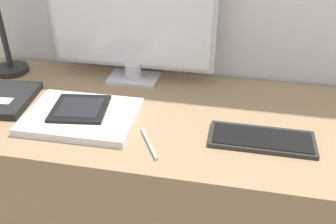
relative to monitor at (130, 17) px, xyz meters
The scene contains 7 objects.
desk 0.63m from the monitor, 66.07° to the right, with size 1.33×0.56×0.74m.
monitor is the anchor object (origin of this frame).
keyboard 0.57m from the monitor, 33.11° to the right, with size 0.28×0.12×0.01m.
laptop 0.36m from the monitor, 105.47° to the right, with size 0.32×0.24×0.02m.
ereader 0.34m from the monitor, 108.31° to the right, with size 0.18×0.17×0.01m.
notebook 0.48m from the monitor, 147.05° to the right, with size 0.20×0.23×0.03m.
pen 0.45m from the monitor, 68.25° to the right, with size 0.08×0.13×0.01m.
Camera 1 is at (0.26, -0.68, 1.34)m, focal length 40.00 mm.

